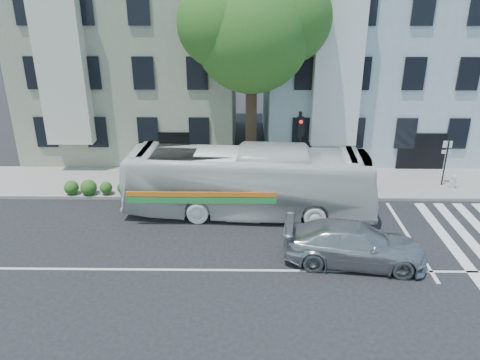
{
  "coord_description": "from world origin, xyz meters",
  "views": [
    {
      "loc": [
        -0.27,
        -14.47,
        9.66
      ],
      "look_at": [
        -0.49,
        2.82,
        2.4
      ],
      "focal_mm": 35.0,
      "sensor_mm": 36.0,
      "label": 1
    }
  ],
  "objects_px": {
    "bus": "(248,182)",
    "fire_hydrant": "(453,181)",
    "sedan": "(354,244)",
    "traffic_signal": "(299,145)"
  },
  "relations": [
    {
      "from": "bus",
      "to": "fire_hydrant",
      "type": "distance_m",
      "value": 10.7
    },
    {
      "from": "sedan",
      "to": "fire_hydrant",
      "type": "bearing_deg",
      "value": -36.52
    },
    {
      "from": "bus",
      "to": "fire_hydrant",
      "type": "xyz_separation_m",
      "value": [
        10.32,
        2.61,
        -1.03
      ]
    },
    {
      "from": "bus",
      "to": "traffic_signal",
      "type": "height_order",
      "value": "traffic_signal"
    },
    {
      "from": "traffic_signal",
      "to": "fire_hydrant",
      "type": "relative_size",
      "value": 6.14
    },
    {
      "from": "bus",
      "to": "sedan",
      "type": "xyz_separation_m",
      "value": [
        3.92,
        -4.01,
        -0.78
      ]
    },
    {
      "from": "bus",
      "to": "fire_hydrant",
      "type": "relative_size",
      "value": 15.51
    },
    {
      "from": "sedan",
      "to": "traffic_signal",
      "type": "bearing_deg",
      "value": 24.31
    },
    {
      "from": "bus",
      "to": "sedan",
      "type": "height_order",
      "value": "bus"
    },
    {
      "from": "fire_hydrant",
      "to": "sedan",
      "type": "bearing_deg",
      "value": -134.0
    }
  ]
}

